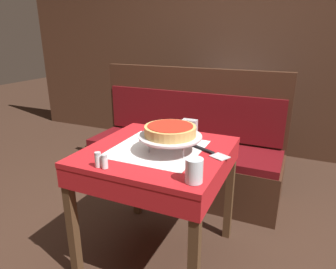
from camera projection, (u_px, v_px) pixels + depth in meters
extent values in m
plane|color=#382319|center=(159.00, 253.00, 1.99)|extent=(14.00, 14.00, 0.00)
cube|color=red|center=(158.00, 151.00, 1.75)|extent=(0.80, 0.80, 0.03)
cube|color=white|center=(158.00, 149.00, 1.75)|extent=(0.50, 0.50, 0.00)
cube|color=red|center=(158.00, 162.00, 1.78)|extent=(0.80, 0.80, 0.11)
cube|color=#4C331E|center=(72.00, 224.00, 1.70)|extent=(0.05, 0.05, 0.72)
cube|color=#4C331E|center=(194.00, 263.00, 1.42)|extent=(0.05, 0.05, 0.72)
cube|color=#4C331E|center=(137.00, 172.00, 2.33)|extent=(0.05, 0.05, 0.72)
cube|color=#4C331E|center=(229.00, 192.00, 2.05)|extent=(0.05, 0.05, 0.72)
cube|color=#194799|center=(225.00, 97.00, 3.21)|extent=(0.75, 0.75, 0.03)
cube|color=white|center=(225.00, 96.00, 3.20)|extent=(0.47, 0.47, 0.00)
cube|color=#194799|center=(225.00, 103.00, 3.23)|extent=(0.75, 0.75, 0.10)
cube|color=#4C331E|center=(183.00, 135.00, 3.16)|extent=(0.05, 0.05, 0.72)
cube|color=#4C331E|center=(249.00, 145.00, 2.90)|extent=(0.05, 0.05, 0.72)
cube|color=#4C331E|center=(203.00, 119.00, 3.76)|extent=(0.05, 0.05, 0.72)
cube|color=#4C331E|center=(259.00, 126.00, 3.49)|extent=(0.05, 0.05, 0.72)
cube|color=#3D2316|center=(181.00, 171.00, 2.72)|extent=(1.72, 0.53, 0.40)
cube|color=#600F14|center=(182.00, 147.00, 2.65)|extent=(1.68, 0.52, 0.06)
cube|color=#3D2316|center=(192.00, 103.00, 2.74)|extent=(1.72, 0.06, 0.64)
cube|color=#600F14|center=(190.00, 114.00, 2.73)|extent=(1.65, 0.02, 0.41)
cube|color=#4C2D1E|center=(238.00, 50.00, 3.45)|extent=(6.00, 0.04, 2.40)
cylinder|color=#ADADB2|center=(178.00, 138.00, 1.79)|extent=(0.01, 0.01, 0.08)
cylinder|color=#ADADB2|center=(149.00, 146.00, 1.68)|extent=(0.01, 0.01, 0.08)
cylinder|color=#ADADB2|center=(184.00, 151.00, 1.60)|extent=(0.01, 0.01, 0.08)
cylinder|color=#ADADB2|center=(170.00, 139.00, 1.68)|extent=(0.24, 0.24, 0.01)
cylinder|color=silver|center=(170.00, 138.00, 1.68)|extent=(0.35, 0.35, 0.01)
cylinder|color=silver|center=(170.00, 136.00, 1.67)|extent=(0.36, 0.36, 0.01)
cylinder|color=tan|center=(170.00, 131.00, 1.66)|extent=(0.29, 0.29, 0.05)
cylinder|color=#B22819|center=(170.00, 126.00, 1.65)|extent=(0.25, 0.25, 0.01)
cube|color=#BCBCC1|center=(220.00, 157.00, 1.63)|extent=(0.12, 0.11, 0.00)
cube|color=black|center=(201.00, 148.00, 1.73)|extent=(0.18, 0.10, 0.01)
cylinder|color=silver|center=(194.00, 170.00, 1.34)|extent=(0.08, 0.08, 0.11)
cylinder|color=silver|center=(98.00, 161.00, 1.50)|extent=(0.03, 0.03, 0.06)
cylinder|color=#B7B7BC|center=(97.00, 154.00, 1.49)|extent=(0.03, 0.03, 0.02)
cylinder|color=silver|center=(105.00, 163.00, 1.48)|extent=(0.03, 0.03, 0.06)
cylinder|color=#B7B7BC|center=(104.00, 156.00, 1.47)|extent=(0.03, 0.03, 0.02)
cube|color=#B2B2B7|center=(190.00, 126.00, 2.01)|extent=(0.10, 0.05, 0.09)
cube|color=black|center=(235.00, 96.00, 3.12)|extent=(0.11, 0.11, 0.03)
cylinder|color=black|center=(235.00, 88.00, 3.09)|extent=(0.01, 0.01, 0.13)
cylinder|color=#99194C|center=(236.00, 89.00, 3.12)|extent=(0.04, 0.04, 0.10)
cylinder|color=gold|center=(232.00, 89.00, 3.09)|extent=(0.04, 0.04, 0.10)
cylinder|color=white|center=(238.00, 90.00, 3.07)|extent=(0.04, 0.04, 0.10)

